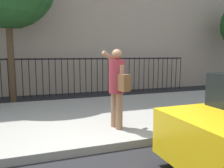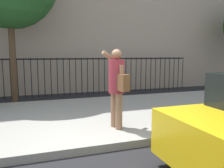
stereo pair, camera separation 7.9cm
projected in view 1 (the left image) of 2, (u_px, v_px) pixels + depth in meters
ground_plane at (99, 154)px, 4.00m from camera, size 60.00×60.00×0.00m
sidewalk at (76, 117)px, 6.05m from camera, size 28.00×4.40×0.15m
iron_fence at (59, 72)px, 9.38m from camera, size 12.03×0.04×1.60m
pedestrian_on_phone at (117, 83)px, 4.81m from camera, size 0.50×0.69×1.70m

